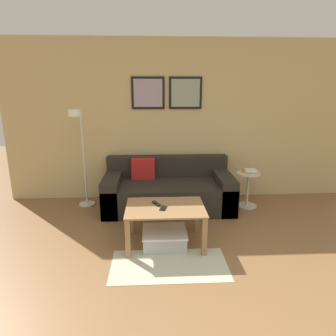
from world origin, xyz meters
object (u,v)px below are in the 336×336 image
Objects in this scene: coffee_table at (165,214)px; book_stack at (250,171)px; remote_control at (156,204)px; storage_bin at (165,238)px; couch at (168,190)px; floor_lamp at (80,145)px; cell_phone at (163,208)px; side_table at (248,186)px.

book_stack reaches higher than coffee_table.
storage_bin is at bearing -80.01° from remote_control.
remote_control is at bearing -144.68° from book_stack.
book_stack is at bearing -1.64° from couch.
coffee_table is at bearing -140.61° from book_stack.
couch is 1.47m from floor_lamp.
couch reaches higher than book_stack.
couch is 3.77× the size of storage_bin.
book_stack is 1.75× the size of cell_phone.
book_stack is at bearing 17.82° from side_table.
couch is at bearing 1.40° from floor_lamp.
couch is 1.29m from book_stack.
remote_control is at bearing 135.95° from cell_phone.
side_table is at bearing 55.25° from cell_phone.
couch is at bearing 53.40° from remote_control.
storage_bin is 3.65× the size of cell_phone.
side_table reaches higher than remote_control.
coffee_table is 0.11m from cell_phone.
side_table is at bearing -162.18° from book_stack.
couch reaches higher than cell_phone.
coffee_table is at bearing -43.00° from floor_lamp.
remote_control is at bearing 142.59° from coffee_table.
book_stack reaches higher than cell_phone.
side_table is at bearing 39.64° from coffee_table.
coffee_table is at bearing -140.36° from side_table.
floor_lamp is at bearing 137.00° from coffee_table.
side_table is at bearing 9.21° from remote_control.
remote_control is 1.07× the size of cell_phone.
coffee_table is at bearing -63.72° from remote_control.
storage_bin is 0.34× the size of floor_lamp.
couch is at bearing 178.36° from book_stack.
coffee_table is 1.72m from side_table.
side_table reaches higher than coffee_table.
side_table is 1.78m from cell_phone.
floor_lamp is at bearing 179.75° from side_table.
cell_phone is at bearing -161.82° from storage_bin.
cell_phone is (0.08, -0.13, -0.01)m from remote_control.
floor_lamp is at bearing 179.89° from book_stack.
storage_bin is 1.84m from book_stack.
floor_lamp is 2.57m from book_stack.
storage_bin is at bearing -139.68° from book_stack.
side_table is at bearing 40.58° from storage_bin.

